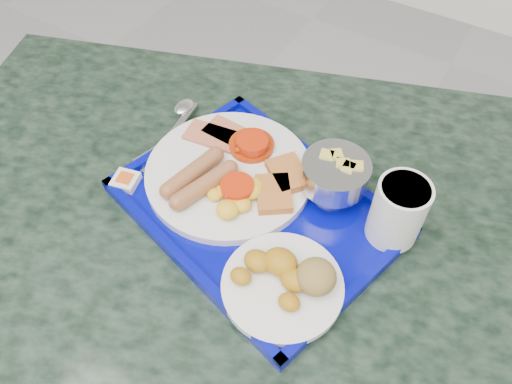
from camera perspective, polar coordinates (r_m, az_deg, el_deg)
table at (r=0.92m, az=-0.61°, el=-9.97°), size 1.33×1.09×0.71m
tray at (r=0.77m, az=0.00°, el=-2.08°), size 0.47×0.39×0.02m
main_plate at (r=0.79m, az=-2.77°, el=2.12°), size 0.27×0.27×0.04m
bread_plate at (r=0.68m, az=3.60°, el=-10.00°), size 0.17×0.17×0.05m
fruit_bowl at (r=0.76m, az=9.05°, el=2.08°), size 0.10×0.10×0.07m
juice_cup at (r=0.72m, az=15.96°, el=-2.00°), size 0.07×0.07×0.10m
spoon at (r=0.90m, az=-8.75°, el=8.55°), size 0.07×0.18×0.01m
knife at (r=0.87m, az=-9.72°, el=6.33°), size 0.04×0.18×0.00m
jam_packet at (r=0.81m, az=-14.68°, el=1.26°), size 0.05×0.05×0.02m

